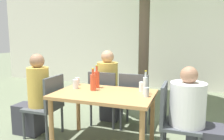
{
  "coord_description": "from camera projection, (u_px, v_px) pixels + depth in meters",
  "views": [
    {
      "loc": [
        0.99,
        -2.51,
        1.42
      ],
      "look_at": [
        0.0,
        0.3,
        0.97
      ],
      "focal_mm": 35.0,
      "sensor_mm": 36.0,
      "label": 1
    }
  ],
  "objects": [
    {
      "name": "patio_chair_3",
      "position": [
        135.0,
        98.0,
        3.31
      ],
      "size": [
        0.44,
        0.44,
        0.89
      ],
      "rotation": [
        0.0,
        0.0,
        3.14
      ],
      "color": "#474C51",
      "rests_on": "ground_plane"
    },
    {
      "name": "patio_chair_2",
      "position": [
        104.0,
        95.0,
        3.48
      ],
      "size": [
        0.44,
        0.44,
        0.89
      ],
      "rotation": [
        0.0,
        0.0,
        3.14
      ],
      "color": "#474C51",
      "rests_on": "ground_plane"
    },
    {
      "name": "drinking_glass_1",
      "position": [
        77.0,
        81.0,
        3.21
      ],
      "size": [
        0.07,
        0.07,
        0.11
      ],
      "color": "white",
      "rests_on": "dining_table_front"
    },
    {
      "name": "drinking_glass_0",
      "position": [
        75.0,
        84.0,
        2.99
      ],
      "size": [
        0.07,
        0.07,
        0.13
      ],
      "color": "white",
      "rests_on": "dining_table_front"
    },
    {
      "name": "dining_table_front",
      "position": [
        104.0,
        100.0,
        2.78
      ],
      "size": [
        1.25,
        0.81,
        0.72
      ],
      "color": "#B27F4C",
      "rests_on": "ground_plane"
    },
    {
      "name": "drinking_glass_3",
      "position": [
        146.0,
        92.0,
        2.58
      ],
      "size": [
        0.06,
        0.06,
        0.11
      ],
      "color": "silver",
      "rests_on": "dining_table_front"
    },
    {
      "name": "soda_bottle_1",
      "position": [
        93.0,
        82.0,
        2.88
      ],
      "size": [
        0.07,
        0.07,
        0.3
      ],
      "color": "#DB4C2D",
      "rests_on": "dining_table_front"
    },
    {
      "name": "water_bottle_0",
      "position": [
        145.0,
        85.0,
        2.69
      ],
      "size": [
        0.06,
        0.06,
        0.3
      ],
      "color": "silver",
      "rests_on": "dining_table_front"
    },
    {
      "name": "patio_chair_1",
      "position": [
        173.0,
        118.0,
        2.52
      ],
      "size": [
        0.44,
        0.44,
        0.89
      ],
      "rotation": [
        0.0,
        0.0,
        1.57
      ],
      "color": "#474C51",
      "rests_on": "ground_plane"
    },
    {
      "name": "patio_chair_0",
      "position": [
        48.0,
        103.0,
        3.08
      ],
      "size": [
        0.44,
        0.44,
        0.89
      ],
      "rotation": [
        0.0,
        0.0,
        -1.57
      ],
      "color": "#474C51",
      "rests_on": "ground_plane"
    },
    {
      "name": "person_seated_1",
      "position": [
        195.0,
        120.0,
        2.44
      ],
      "size": [
        0.6,
        0.39,
        1.1
      ],
      "rotation": [
        0.0,
        0.0,
        1.57
      ],
      "color": "#383842",
      "rests_on": "ground_plane"
    },
    {
      "name": "cafe_building_wall",
      "position": [
        152.0,
        38.0,
        6.05
      ],
      "size": [
        10.0,
        0.08,
        2.8
      ],
      "color": "white",
      "rests_on": "ground_plane"
    },
    {
      "name": "person_seated_2",
      "position": [
        109.0,
        90.0,
        3.69
      ],
      "size": [
        0.34,
        0.57,
        1.21
      ],
      "rotation": [
        0.0,
        0.0,
        3.14
      ],
      "color": "#383842",
      "rests_on": "ground_plane"
    },
    {
      "name": "person_seated_0",
      "position": [
        34.0,
        100.0,
        3.16
      ],
      "size": [
        0.55,
        0.3,
        1.19
      ],
      "rotation": [
        0.0,
        0.0,
        -1.57
      ],
      "color": "#383842",
      "rests_on": "ground_plane"
    },
    {
      "name": "drinking_glass_2",
      "position": [
        142.0,
        87.0,
        2.83
      ],
      "size": [
        0.08,
        0.08,
        0.12
      ],
      "color": "white",
      "rests_on": "dining_table_front"
    },
    {
      "name": "soda_bottle_2",
      "position": [
        97.0,
        79.0,
        3.02
      ],
      "size": [
        0.07,
        0.07,
        0.32
      ],
      "color": "#DB4C2D",
      "rests_on": "dining_table_front"
    }
  ]
}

